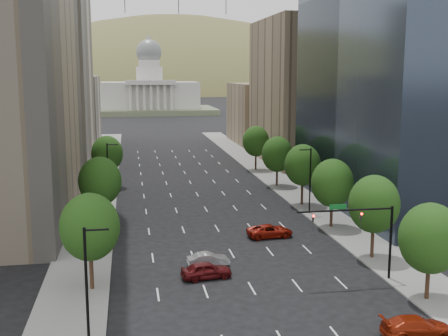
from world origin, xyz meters
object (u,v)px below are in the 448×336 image
traffic_signal (366,227)px  car_red_far (270,231)px  capitol (150,95)px  car_silver (208,260)px  car_maroon (206,270)px  car_red_near (417,327)px

traffic_signal → car_red_far: (-5.03, 15.21, -4.43)m
capitol → car_silver: bearing=-90.8°
traffic_signal → car_maroon: traffic_signal is taller
car_maroon → car_red_far: bearing=-45.0°
car_maroon → car_silver: (0.66, 3.30, -0.12)m
traffic_signal → car_red_near: size_ratio=1.75×
car_red_near → capitol: bearing=5.4°
traffic_signal → car_red_near: bearing=-93.8°
car_silver → car_maroon: bearing=163.4°
traffic_signal → car_red_near: traffic_signal is taller
car_red_near → car_red_far: bearing=12.2°
traffic_signal → car_silver: 15.65m
car_red_near → car_red_far: size_ratio=0.98×
car_maroon → car_red_far: (9.16, 12.06, -0.06)m
car_red_near → car_red_far: car_red_near is taller
capitol → car_red_near: 231.17m
car_red_near → car_maroon: 19.61m
car_red_near → traffic_signal: bearing=-0.8°
car_maroon → car_red_far: car_maroon is taller
traffic_signal → capitol: bearing=92.7°
car_red_near → car_maroon: car_maroon is taller
car_red_near → car_maroon: size_ratio=1.11×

